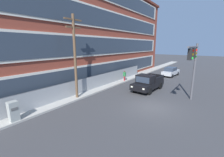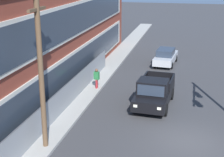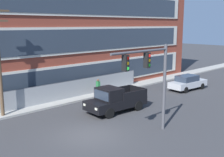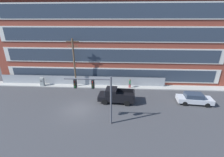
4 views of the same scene
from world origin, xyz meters
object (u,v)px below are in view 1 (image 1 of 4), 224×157
pickup_truck_black (147,83)px  pedestrian_near_cabinet (125,75)px  traffic_signal_mast (193,62)px  utility_pole_near_corner (75,55)px  sedan_silver (171,72)px  electrical_cabinet (14,112)px

pickup_truck_black → pedestrian_near_cabinet: 5.13m
traffic_signal_mast → pickup_truck_black: 6.00m
utility_pole_near_corner → traffic_signal_mast: bearing=-61.5°
utility_pole_near_corner → pedestrian_near_cabinet: utility_pole_near_corner is taller
sedan_silver → electrical_cabinet: size_ratio=2.94×
traffic_signal_mast → sedan_silver: bearing=21.5°
utility_pole_near_corner → pedestrian_near_cabinet: (9.26, -0.16, -3.54)m
electrical_cabinet → pickup_truck_black: bearing=-19.6°
traffic_signal_mast → electrical_cabinet: 15.04m
traffic_signal_mast → pickup_truck_black: bearing=70.3°
pickup_truck_black → electrical_cabinet: (-12.97, 4.61, -0.15)m
sedan_silver → utility_pole_near_corner: utility_pole_near_corner is taller
traffic_signal_mast → pickup_truck_black: traffic_signal_mast is taller
sedan_silver → electrical_cabinet: electrical_cabinet is taller
utility_pole_near_corner → pedestrian_near_cabinet: 9.92m
utility_pole_near_corner → pedestrian_near_cabinet: bearing=-1.0°
sedan_silver → pedestrian_near_cabinet: size_ratio=2.78×
sedan_silver → pedestrian_near_cabinet: pedestrian_near_cabinet is taller
electrical_cabinet → pedestrian_near_cabinet: 15.24m
utility_pole_near_corner → electrical_cabinet: (-5.98, -0.17, -3.72)m
traffic_signal_mast → electrical_cabinet: size_ratio=3.51×
pickup_truck_black → utility_pole_near_corner: (-7.00, 4.77, 3.57)m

